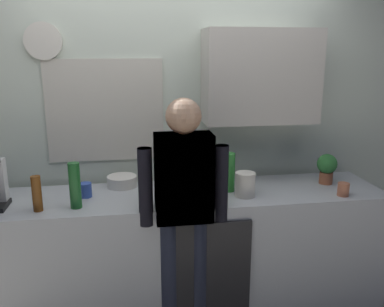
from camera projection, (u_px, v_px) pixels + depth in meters
kitchen_counter at (179, 250)px, 2.98m from camera, size 2.97×0.64×0.89m
dishwasher_panel at (209, 278)px, 2.70m from camera, size 0.56×0.02×0.80m
back_wall_assembly at (181, 119)px, 3.15m from camera, size 4.57×0.42×2.60m
bottle_red_vinegar at (194, 173)px, 2.97m from camera, size 0.06×0.06×0.22m
bottle_green_wine at (75, 185)px, 2.58m from camera, size 0.07×0.07×0.30m
bottle_clear_soda at (229, 172)px, 2.90m from camera, size 0.09×0.09×0.28m
bottle_dark_sauce at (165, 176)px, 2.98m from camera, size 0.06×0.06×0.18m
bottle_amber_beer at (37, 194)px, 2.54m from camera, size 0.06×0.06×0.23m
bottle_olive_oil at (161, 183)px, 2.71m from camera, size 0.06×0.06×0.25m
cup_blue_mug at (86, 190)px, 2.79m from camera, size 0.08×0.08×0.10m
cup_terracotta_mug at (343, 189)px, 2.82m from camera, size 0.08×0.08×0.09m
mixing_bowl at (122, 181)px, 3.01m from camera, size 0.22×0.22×0.08m
potted_plant at (327, 167)px, 3.06m from camera, size 0.15×0.15×0.23m
dish_soap at (181, 177)px, 3.00m from camera, size 0.06×0.06×0.18m
storage_canister at (245, 184)px, 2.80m from camera, size 0.14×0.14×0.17m
person_at_sink at (184, 201)px, 2.57m from camera, size 0.57×0.22×1.60m
person_guest at (184, 201)px, 2.57m from camera, size 0.57×0.22×1.60m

